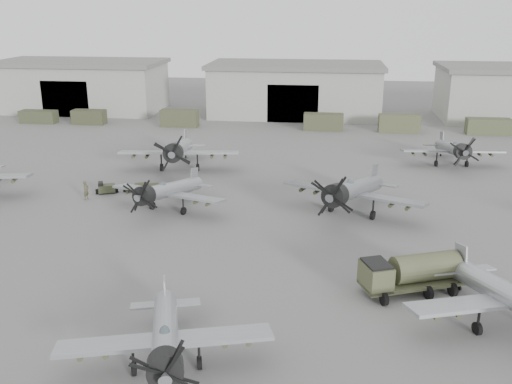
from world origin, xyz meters
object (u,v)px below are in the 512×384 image
aircraft_near_1 (165,338)px  aircraft_far_1 (453,149)px  tug_trailer (120,188)px  aircraft_far_0 (179,150)px  aircraft_mid_2 (352,191)px  fuel_tanker (411,271)px  aircraft_near_2 (512,298)px  aircraft_mid_1 (166,191)px  ground_crew (86,190)px

aircraft_near_1 → aircraft_far_1: 47.83m
aircraft_near_1 → tug_trailer: 31.17m
aircraft_far_0 → aircraft_far_1: size_ratio=1.17×
aircraft_mid_2 → fuel_tanker: size_ratio=1.79×
aircraft_near_2 → aircraft_far_0: 40.76m
aircraft_mid_1 → fuel_tanker: size_ratio=1.55×
aircraft_near_2 → aircraft_mid_2: (-8.36, 18.19, 0.18)m
ground_crew → tug_trailer: bearing=-27.6°
aircraft_near_2 → aircraft_mid_1: bearing=127.2°
aircraft_near_2 → aircraft_mid_2: size_ratio=0.94×
aircraft_near_1 → aircraft_near_2: size_ratio=0.92×
aircraft_far_1 → ground_crew: size_ratio=6.32×
aircraft_far_1 → tug_trailer: aircraft_far_1 is taller
aircraft_near_2 → aircraft_far_0: bearing=113.5°
aircraft_mid_2 → ground_crew: bearing=-159.6°
aircraft_near_1 → aircraft_mid_2: size_ratio=0.87×
aircraft_near_1 → aircraft_far_0: size_ratio=0.81×
aircraft_near_2 → ground_crew: 39.04m
aircraft_far_1 → tug_trailer: size_ratio=1.94×
aircraft_far_0 → tug_trailer: (-4.07, -8.12, -2.02)m
aircraft_mid_1 → tug_trailer: bearing=158.5°
aircraft_near_2 → aircraft_near_1: bearing=180.0°
aircraft_far_1 → ground_crew: aircraft_far_1 is taller
aircraft_mid_1 → fuel_tanker: 23.86m
aircraft_mid_1 → fuel_tanker: bearing=-15.1°
aircraft_far_1 → ground_crew: bearing=-160.5°
aircraft_mid_1 → ground_crew: bearing=-178.0°
tug_trailer → ground_crew: bearing=-154.5°
aircraft_mid_1 → aircraft_far_1: (28.94, 18.92, 0.10)m
aircraft_mid_1 → aircraft_far_0: aircraft_far_0 is taller
aircraft_near_2 → fuel_tanker: (-4.99, 4.19, -0.70)m
ground_crew → aircraft_near_2: bearing=-105.1°
aircraft_far_1 → tug_trailer: 37.87m
aircraft_mid_2 → tug_trailer: (-22.97, 4.01, -1.93)m
aircraft_mid_2 → aircraft_far_1: aircraft_mid_2 is taller
aircraft_near_1 → aircraft_far_1: (22.47, 42.23, 0.10)m
tug_trailer → ground_crew: size_ratio=3.26×
fuel_tanker → ground_crew: size_ratio=3.88×
aircraft_near_1 → ground_crew: size_ratio=6.01×
aircraft_near_2 → aircraft_mid_1: (-25.05, 17.10, -0.19)m
fuel_tanker → aircraft_far_1: bearing=52.9°
aircraft_far_1 → fuel_tanker: 33.05m
aircraft_near_1 → aircraft_far_0: 37.54m
aircraft_near_1 → aircraft_mid_2: 26.45m
aircraft_near_1 → aircraft_mid_1: aircraft_mid_1 is taller
aircraft_far_1 → aircraft_far_0: bearing=-173.7°
aircraft_far_0 → tug_trailer: size_ratio=2.27×
aircraft_near_1 → aircraft_mid_2: bearing=51.3°
aircraft_far_0 → fuel_tanker: (22.27, -26.13, -0.97)m
aircraft_mid_2 → tug_trailer: bearing=-166.5°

